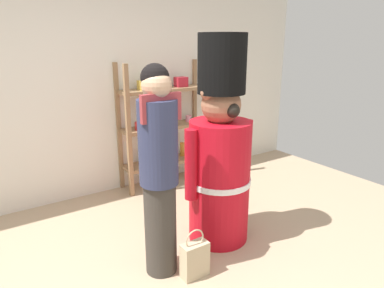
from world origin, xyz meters
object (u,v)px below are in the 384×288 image
shopping_bag (195,259)px  person_shopper (159,168)px  merchandise_shelf (164,124)px  teddy_bear_guard (220,156)px

shopping_bag → person_shopper: bearing=129.4°
person_shopper → merchandise_shelf: bearing=59.4°
merchandise_shelf → teddy_bear_guard: bearing=-99.8°
merchandise_shelf → shopping_bag: bearing=-112.9°
merchandise_shelf → shopping_bag: size_ratio=3.79×
merchandise_shelf → shopping_bag: merchandise_shelf is taller
person_shopper → shopping_bag: person_shopper is taller
teddy_bear_guard → shopping_bag: (-0.51, -0.36, -0.66)m
merchandise_shelf → teddy_bear_guard: teddy_bear_guard is taller
teddy_bear_guard → person_shopper: size_ratio=1.13×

